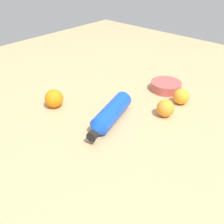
% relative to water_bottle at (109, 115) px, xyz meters
% --- Properties ---
extents(ground_plane, '(2.40, 2.40, 0.00)m').
position_rel_water_bottle_xyz_m(ground_plane, '(-0.04, -0.01, -0.03)').
color(ground_plane, tan).
extents(water_bottle, '(0.14, 0.28, 0.07)m').
position_rel_water_bottle_xyz_m(water_bottle, '(0.00, 0.00, 0.00)').
color(water_bottle, blue).
rests_on(water_bottle, ground_plane).
extents(orange_0, '(0.07, 0.07, 0.07)m').
position_rel_water_bottle_xyz_m(orange_0, '(-0.13, -0.31, -0.00)').
color(orange_0, orange).
rests_on(orange_0, ground_plane).
extents(orange_1, '(0.08, 0.08, 0.08)m').
position_rel_water_bottle_xyz_m(orange_1, '(0.25, 0.07, 0.00)').
color(orange_1, orange).
rests_on(orange_1, ground_plane).
extents(orange_2, '(0.07, 0.07, 0.07)m').
position_rel_water_bottle_xyz_m(orange_2, '(-0.13, -0.18, -0.00)').
color(orange_2, orange).
rests_on(orange_2, ground_plane).
extents(ceramic_bowl, '(0.14, 0.14, 0.04)m').
position_rel_water_bottle_xyz_m(ceramic_bowl, '(-0.02, -0.37, -0.01)').
color(ceramic_bowl, '#B24C47').
rests_on(ceramic_bowl, ground_plane).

